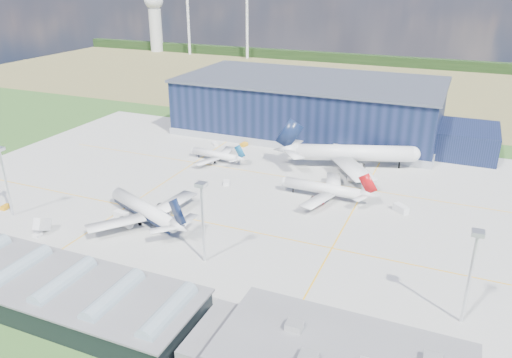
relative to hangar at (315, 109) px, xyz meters
name	(u,v)px	position (x,y,z in m)	size (l,w,h in m)	color
ground	(222,210)	(-2.81, -94.80, -11.62)	(600.00, 600.00, 0.00)	#315B22
apron	(235,198)	(-2.81, -84.80, -11.59)	(220.00, 160.00, 0.08)	gray
farmland	(362,83)	(-2.81, 125.20, -11.62)	(600.00, 220.00, 0.01)	olive
treeline	(383,61)	(-2.81, 205.20, -7.62)	(600.00, 8.00, 8.00)	black
horizon_dressing	(180,16)	(-194.11, 199.58, 22.58)	(440.20, 18.00, 70.00)	silver
hangar	(315,109)	(0.00, 0.00, 0.00)	(145.00, 62.00, 26.10)	#0F1832
glass_concourse	(78,296)	(-9.26, -154.80, -7.93)	(78.00, 23.00, 8.60)	black
light_mast_west	(4,171)	(-62.81, -124.80, 3.82)	(2.60, 2.60, 23.00)	silver
light_mast_center	(202,210)	(7.19, -124.80, 3.82)	(2.60, 2.60, 23.00)	silver
light_mast_east	(472,263)	(72.19, -124.80, 3.82)	(2.60, 2.60, 23.00)	silver
airliner_navy	(144,202)	(-21.10, -111.42, -5.02)	(40.45, 39.57, 13.19)	white
airliner_red	(323,183)	(25.15, -72.80, -5.96)	(34.69, 33.94, 11.31)	white
airliner_widebody	(354,145)	(28.12, -39.80, -2.10)	(58.39, 57.13, 19.04)	white
airliner_regional	(215,151)	(-25.72, -54.84, -7.22)	(26.97, 26.38, 8.79)	white
gse_tug_a	(5,207)	(-68.66, -122.31, -10.95)	(1.94, 3.18, 1.32)	orange
gse_van_a	(121,215)	(-29.44, -112.65, -10.52)	(2.18, 5.00, 2.18)	silver
gse_cart_a	(226,183)	(-10.67, -75.22, -10.89)	(2.23, 3.35, 1.45)	silver
gse_van_b	(401,209)	(51.69, -73.48, -10.39)	(2.44, 5.33, 2.44)	silver
gse_tug_c	(244,145)	(-22.86, -32.80, -10.83)	(2.25, 3.60, 1.57)	orange
gse_cart_b	(215,144)	(-35.19, -37.07, -10.89)	(2.23, 3.34, 1.45)	silver
airstair	(43,228)	(-44.76, -129.90, -9.81)	(2.26, 5.64, 3.61)	silver
car_a	(247,317)	(27.73, -142.80, -10.97)	(1.53, 3.80, 1.30)	#99999E
car_b	(208,306)	(17.88, -142.80, -11.00)	(1.30, 3.73, 1.23)	#99999E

